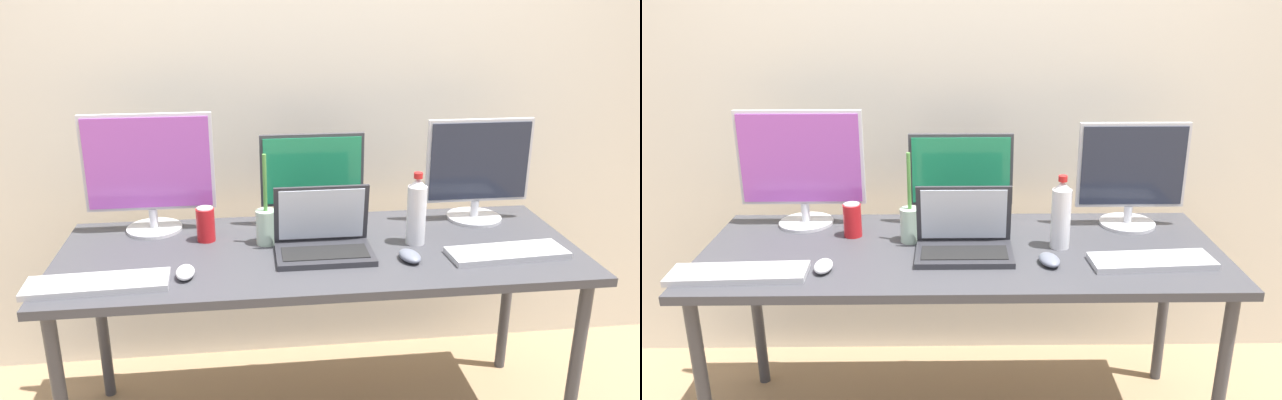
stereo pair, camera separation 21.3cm
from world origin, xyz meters
TOP-DOWN VIEW (x-y plane):
  - wall_back at (0.00, 0.59)m, footprint 7.00×0.08m
  - work_desk at (0.00, 0.00)m, footprint 1.81×0.70m
  - monitor_left at (-0.60, 0.25)m, footprint 0.47×0.21m
  - monitor_center at (-0.00, 0.24)m, footprint 0.39×0.21m
  - monitor_right at (0.64, 0.22)m, footprint 0.41×0.21m
  - laptop_silver at (0.01, -0.04)m, footprint 0.33×0.22m
  - keyboard_main at (0.63, -0.14)m, footprint 0.42×0.16m
  - keyboard_aux at (-0.71, -0.21)m, footprint 0.44×0.15m
  - mouse_by_keyboard at (0.29, -0.14)m, footprint 0.09×0.12m
  - mouse_by_laptop at (-0.45, -0.18)m, footprint 0.06×0.10m
  - water_bottle at (0.34, 0.01)m, footprint 0.07×0.07m
  - soda_can_near_keyboard at (-0.40, 0.12)m, footprint 0.07×0.07m
  - bamboo_vase at (-0.18, 0.07)m, footprint 0.07×0.07m

SIDE VIEW (x-z plane):
  - work_desk at x=0.00m, z-range 0.31..1.05m
  - keyboard_main at x=0.63m, z-range 0.74..0.76m
  - keyboard_aux at x=-0.71m, z-range 0.74..0.76m
  - mouse_by_keyboard at x=0.29m, z-range 0.74..0.77m
  - mouse_by_laptop at x=-0.45m, z-range 0.74..0.77m
  - laptop_silver at x=0.01m, z-range 0.68..0.91m
  - soda_can_near_keyboard at x=-0.40m, z-range 0.74..0.87m
  - bamboo_vase at x=-0.18m, z-range 0.65..0.98m
  - water_bottle at x=0.34m, z-range 0.73..0.99m
  - monitor_center at x=0.00m, z-range 0.74..1.10m
  - monitor_right at x=0.64m, z-range 0.74..1.14m
  - monitor_left at x=-0.60m, z-range 0.75..1.20m
  - wall_back at x=0.00m, z-range 0.00..2.60m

